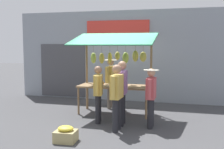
{
  "coord_description": "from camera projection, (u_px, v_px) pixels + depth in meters",
  "views": [
    {
      "loc": [
        -2.25,
        8.33,
        2.13
      ],
      "look_at": [
        0.0,
        0.3,
        1.25
      ],
      "focal_mm": 45.52,
      "sensor_mm": 36.0,
      "label": 1
    }
  ],
  "objects": [
    {
      "name": "shopper_in_grey_tee",
      "position": [
        151.0,
        93.0,
        7.25
      ],
      "size": [
        0.39,
        0.67,
        1.53
      ],
      "rotation": [
        0.0,
        0.0,
        -1.57
      ],
      "color": "#232328",
      "rests_on": "ground"
    },
    {
      "name": "shopper_with_ponytail",
      "position": [
        117.0,
        93.0,
        6.94
      ],
      "size": [
        0.23,
        0.7,
        1.65
      ],
      "rotation": [
        0.0,
        0.0,
        -1.59
      ],
      "color": "#232328",
      "rests_on": "ground"
    },
    {
      "name": "street_backdrop",
      "position": [
        128.0,
        56.0,
        10.75
      ],
      "size": [
        9.0,
        0.3,
        3.4
      ],
      "color": "#8C939E",
      "rests_on": "ground"
    },
    {
      "name": "market_stall",
      "position": [
        115.0,
        63.0,
        8.71
      ],
      "size": [
        2.5,
        1.46,
        2.5
      ],
      "color": "olive",
      "rests_on": "ground"
    },
    {
      "name": "shopper_in_striped_shirt",
      "position": [
        122.0,
        88.0,
        7.49
      ],
      "size": [
        0.26,
        0.72,
        1.7
      ],
      "rotation": [
        0.0,
        0.0,
        -1.5
      ],
      "color": "#232328",
      "rests_on": "ground"
    },
    {
      "name": "shopper_with_shopping_bag",
      "position": [
        98.0,
        90.0,
        7.71
      ],
      "size": [
        0.32,
        0.66,
        1.56
      ],
      "rotation": [
        0.0,
        0.0,
        -1.35
      ],
      "color": "#232328",
      "rests_on": "ground"
    },
    {
      "name": "vendor_with_sunhat",
      "position": [
        111.0,
        79.0,
        9.51
      ],
      "size": [
        0.43,
        0.71,
        1.66
      ],
      "rotation": [
        0.0,
        0.0,
        1.55
      ],
      "color": "#726656",
      "rests_on": "ground"
    },
    {
      "name": "produce_crate_near",
      "position": [
        66.0,
        135.0,
        6.24
      ],
      "size": [
        0.49,
        0.44,
        0.36
      ],
      "color": "tan",
      "rests_on": "ground"
    },
    {
      "name": "ground_plane",
      "position": [
        115.0,
        114.0,
        8.81
      ],
      "size": [
        40.0,
        40.0,
        0.0
      ],
      "primitive_type": "plane",
      "color": "#424244"
    }
  ]
}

